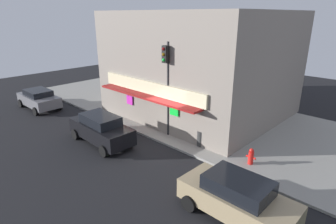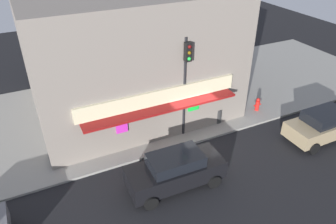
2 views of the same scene
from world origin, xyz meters
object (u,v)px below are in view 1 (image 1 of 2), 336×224
(potted_plant_by_window, at_px, (157,113))
(parked_car_tan, at_px, (237,198))
(parked_car_grey, at_px, (39,99))
(traffic_light, at_px, (167,78))
(fire_hydrant, at_px, (251,156))
(potted_plant_by_doorway, at_px, (122,105))
(trash_can, at_px, (202,138))
(pedestrian, at_px, (230,133))
(parked_car_black, at_px, (101,129))

(potted_plant_by_window, relative_size, parked_car_tan, 0.24)
(parked_car_grey, distance_m, parked_car_tan, 17.99)
(traffic_light, xyz_separation_m, fire_hydrant, (5.40, 0.32, -3.16))
(potted_plant_by_doorway, distance_m, parked_car_grey, 6.90)
(fire_hydrant, bearing_deg, trash_can, -179.39)
(traffic_light, xyz_separation_m, parked_car_grey, (-11.18, -3.10, -2.89))
(fire_hydrant, distance_m, parked_car_grey, 16.93)
(potted_plant_by_doorway, height_order, parked_car_tan, parked_car_tan)
(potted_plant_by_doorway, height_order, potted_plant_by_window, potted_plant_by_window)
(traffic_light, relative_size, pedestrian, 3.24)
(traffic_light, bearing_deg, parked_car_grey, -164.51)
(fire_hydrant, bearing_deg, parked_car_grey, -168.37)
(traffic_light, relative_size, fire_hydrant, 6.67)
(fire_hydrant, height_order, potted_plant_by_window, potted_plant_by_window)
(potted_plant_by_doorway, bearing_deg, trash_can, -3.36)
(fire_hydrant, bearing_deg, potted_plant_by_window, 173.55)
(traffic_light, bearing_deg, fire_hydrant, 3.34)
(traffic_light, relative_size, parked_car_tan, 1.31)
(fire_hydrant, height_order, trash_can, trash_can)
(trash_can, bearing_deg, fire_hydrant, 0.61)
(parked_car_black, bearing_deg, potted_plant_by_window, 88.53)
(parked_car_tan, bearing_deg, fire_hydrant, 110.52)
(potted_plant_by_window, distance_m, parked_car_grey, 10.04)
(fire_hydrant, relative_size, trash_can, 0.94)
(traffic_light, bearing_deg, potted_plant_by_doorway, 172.23)
(fire_hydrant, relative_size, potted_plant_by_window, 0.81)
(potted_plant_by_doorway, relative_size, parked_car_grey, 0.23)
(pedestrian, relative_size, potted_plant_by_window, 1.66)
(parked_car_tan, bearing_deg, potted_plant_by_doorway, 161.08)
(parked_car_black, bearing_deg, pedestrian, 35.09)
(traffic_light, relative_size, trash_can, 6.25)
(potted_plant_by_doorway, relative_size, parked_car_black, 0.22)
(parked_car_tan, bearing_deg, parked_car_black, 178.73)
(traffic_light, xyz_separation_m, potted_plant_by_window, (-2.08, 1.16, -2.96))
(parked_car_tan, bearing_deg, parked_car_grey, 178.85)
(traffic_light, relative_size, parked_car_grey, 1.36)
(fire_hydrant, relative_size, potted_plant_by_doorway, 0.87)
(trash_can, distance_m, potted_plant_by_doorway, 7.85)
(pedestrian, distance_m, potted_plant_by_doorway, 9.24)
(trash_can, height_order, pedestrian, pedestrian)
(traffic_light, bearing_deg, parked_car_tan, -26.91)
(parked_car_black, relative_size, parked_car_grey, 1.08)
(potted_plant_by_window, bearing_deg, parked_car_black, -91.47)
(traffic_light, distance_m, parked_car_tan, 8.15)
(fire_hydrant, xyz_separation_m, trash_can, (-3.01, -0.03, 0.04))
(traffic_light, height_order, potted_plant_by_window, traffic_light)
(pedestrian, distance_m, potted_plant_by_window, 5.88)
(parked_car_grey, height_order, parked_car_tan, parked_car_tan)
(potted_plant_by_doorway, bearing_deg, pedestrian, 1.26)
(traffic_light, bearing_deg, trash_can, 6.75)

